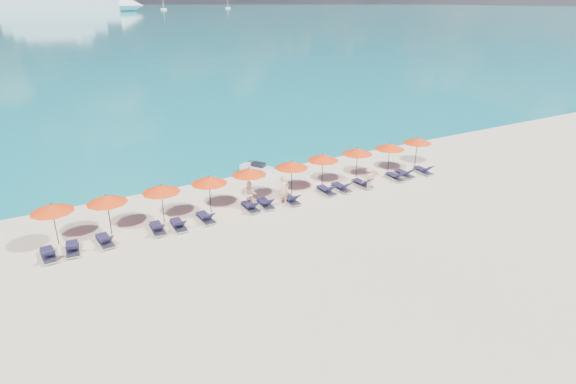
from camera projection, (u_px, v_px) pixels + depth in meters
ground at (316, 231)px, 25.83m from camera, size 1400.00×1400.00×0.00m
sea at (3, 9)px, 555.42m from camera, size 1600.00×1300.00×0.01m
cruise_ship at (69, 1)px, 454.62m from camera, size 137.98×49.83×37.99m
sailboat_near at (164, 9)px, 534.35m from camera, size 6.38×2.13×11.70m
sailboat_far at (228, 8)px, 604.49m from camera, size 6.04×2.01×11.08m
jetski at (256, 169)px, 34.18m from camera, size 1.88×2.47×0.83m
beachgoer_a at (284, 190)px, 28.79m from camera, size 0.69×0.47×1.84m
beachgoer_b at (250, 195)px, 28.46m from camera, size 0.90×0.78×1.60m
beachgoer_c at (369, 178)px, 31.32m from camera, size 0.96×0.45×1.48m
umbrella_0 at (52, 208)px, 23.66m from camera, size 2.10×2.10×2.28m
umbrella_1 at (107, 199)px, 24.71m from camera, size 2.10×2.10×2.28m
umbrella_2 at (161, 189)px, 26.06m from camera, size 2.10×2.10×2.28m
umbrella_3 at (209, 180)px, 27.31m from camera, size 2.10×2.10×2.28m
umbrella_4 at (249, 171)px, 28.66m from camera, size 2.10×2.10×2.28m
umbrella_5 at (292, 165)px, 29.84m from camera, size 2.10×2.10×2.28m
umbrella_6 at (323, 157)px, 31.21m from camera, size 2.10×2.10×2.28m
umbrella_7 at (357, 151)px, 32.52m from camera, size 2.10×2.10×2.28m
umbrella_8 at (390, 146)px, 33.55m from camera, size 2.10×2.10×2.28m
umbrella_9 at (417, 140)px, 34.96m from camera, size 2.10×2.10×2.28m
lounger_0 at (48, 254)px, 22.98m from camera, size 0.71×1.73×0.66m
lounger_1 at (72, 248)px, 23.53m from camera, size 0.78×1.75×0.66m
lounger_2 at (105, 240)px, 24.31m from camera, size 0.76×1.75×0.66m
lounger_3 at (157, 228)px, 25.59m from camera, size 0.73×1.74×0.66m
lounger_4 at (178, 225)px, 25.99m from camera, size 0.69×1.72×0.66m
lounger_5 at (206, 217)px, 26.84m from camera, size 0.68×1.72×0.66m
lounger_6 at (250, 207)px, 28.23m from camera, size 0.66×1.71×0.66m
lounger_7 at (265, 203)px, 28.71m from camera, size 0.75×1.74×0.66m
lounger_8 at (291, 199)px, 29.27m from camera, size 0.67×1.72×0.66m
lounger_9 at (326, 190)px, 30.67m from camera, size 0.65×1.71×0.66m
lounger_10 at (341, 187)px, 31.14m from camera, size 0.65×1.71×0.66m
lounger_11 at (362, 183)px, 31.81m from camera, size 0.71×1.73×0.66m
lounger_12 at (395, 176)px, 33.03m from camera, size 0.70×1.73×0.66m
lounger_13 at (405, 173)px, 33.61m from camera, size 0.65×1.71×0.66m
lounger_14 at (423, 170)px, 34.21m from camera, size 0.72×1.73×0.66m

